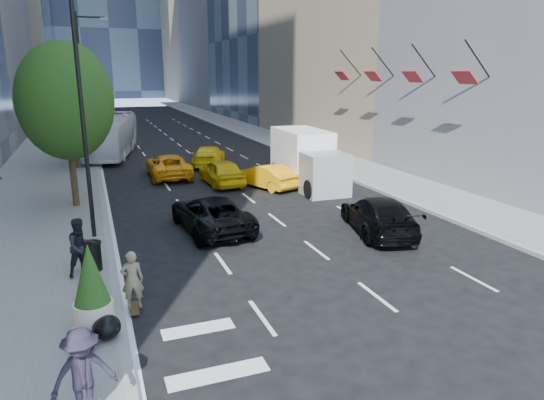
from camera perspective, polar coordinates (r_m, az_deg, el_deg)
name	(u,v)px	position (r m, az deg, el deg)	size (l,w,h in m)	color
ground	(291,254)	(17.31, 2.23, -6.33)	(160.00, 160.00, 0.00)	black
sidewalk_left	(58,147)	(45.38, -23.90, 5.74)	(6.00, 120.00, 0.15)	slate
sidewalk_right	(267,137)	(48.14, -0.61, 7.46)	(4.00, 120.00, 0.15)	slate
lamp_near	(85,85)	(18.88, -21.17, 12.55)	(2.13, 0.22, 10.00)	black
lamp_far	(85,79)	(36.88, -21.19, 13.19)	(2.13, 0.22, 10.00)	black
tree_near	(66,102)	(23.92, -23.12, 10.61)	(4.20, 4.20, 7.46)	#322113
tree_mid	(71,87)	(33.90, -22.62, 12.15)	(4.50, 4.50, 7.99)	#322113
tree_far	(75,91)	(46.91, -22.15, 11.78)	(3.90, 3.90, 6.92)	#322113
traffic_signal	(85,92)	(54.91, -21.12, 11.76)	(2.48, 0.53, 5.20)	black
facade_flags	(394,73)	(30.09, 14.13, 14.28)	(1.85, 13.30, 2.05)	black
skateboarder	(133,284)	(13.55, -16.08, -9.45)	(0.59, 0.39, 1.62)	#847552
black_sedan_lincoln	(211,213)	(19.76, -7.18, -1.58)	(2.34, 5.08, 1.41)	black
black_sedan_mercedes	(378,215)	(19.81, 12.40, -1.69)	(2.05, 5.04, 1.46)	black
taxi_a	(221,172)	(27.78, -6.00, 3.33)	(1.77, 4.39, 1.50)	#E5B90C
taxi_b	(266,176)	(26.87, -0.71, 2.83)	(1.40, 4.02, 1.32)	#FFAC0D
taxi_c	(168,166)	(30.28, -12.09, 3.95)	(2.34, 5.08, 1.41)	#FDA10D
taxi_d	(209,156)	(33.64, -7.43, 5.17)	(1.90, 4.66, 1.35)	yellow
city_bus	(111,135)	(39.43, -18.39, 7.25)	(2.62, 11.21, 3.12)	white
box_truck	(307,158)	(27.36, 4.18, 4.93)	(2.54, 6.50, 3.07)	white
pedestrian_a	(81,247)	(15.98, -21.56, -5.17)	(0.89, 0.69, 1.83)	black
pedestrian_c	(83,375)	(9.73, -21.35, -18.61)	(1.15, 0.66, 1.79)	#221C2B
trash_can	(92,257)	(16.41, -20.44, -6.29)	(0.59, 0.59, 0.89)	black
planter_shrub	(92,290)	(12.49, -20.46, -9.89)	(0.94, 0.94, 2.25)	beige
garbage_bags	(98,333)	(12.27, -19.83, -14.49)	(1.13, 1.09, 0.56)	black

